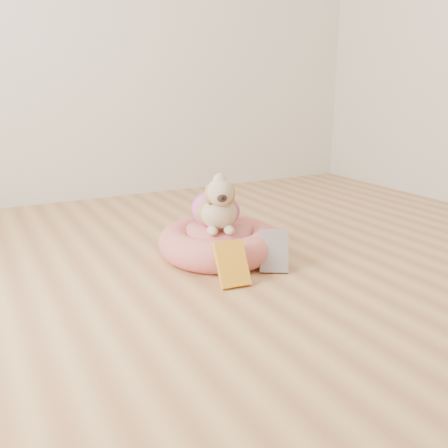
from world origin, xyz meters
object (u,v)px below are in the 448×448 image
dog (216,198)px  book_white (274,251)px  book_yellow (232,264)px  pet_bed (219,242)px

dog → book_white: size_ratio=1.99×
book_yellow → book_white: bearing=17.4°
pet_bed → book_white: 0.30m
dog → book_white: 0.37m
dog → book_yellow: 0.40m
book_yellow → book_white: book_white is taller
pet_bed → dog: dog is taller
pet_bed → book_white: (0.13, -0.27, 0.02)m
pet_bed → book_yellow: book_yellow is taller
dog → book_yellow: (-0.10, -0.33, -0.20)m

